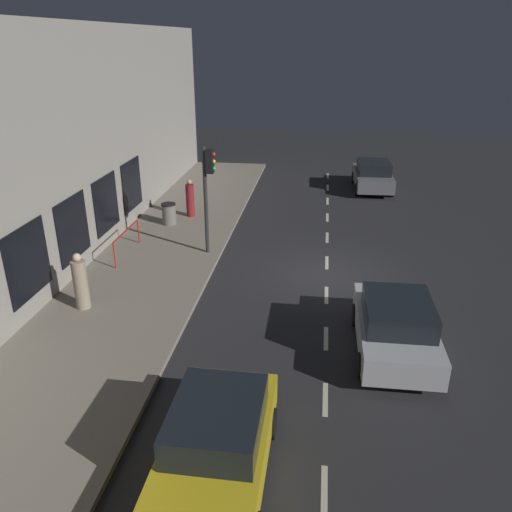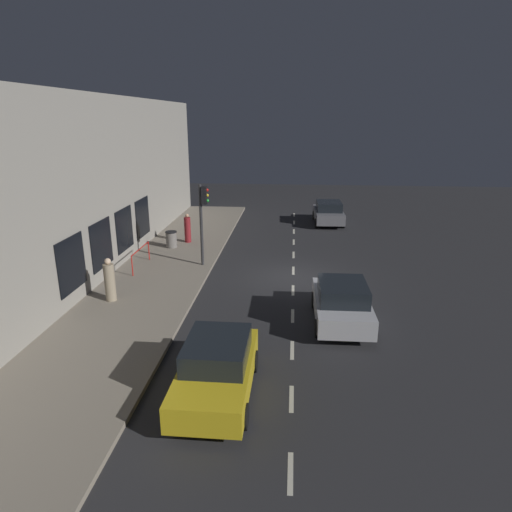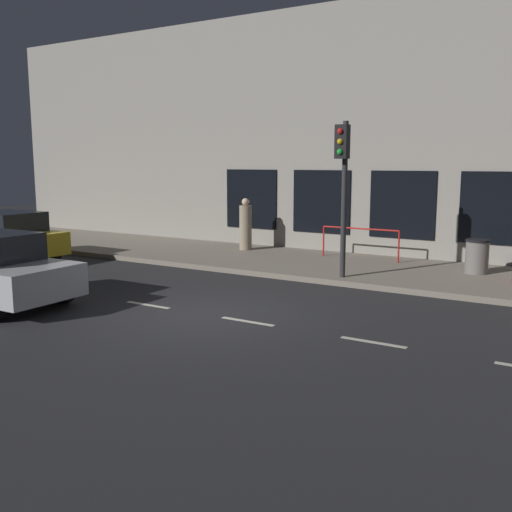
{
  "view_description": "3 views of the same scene",
  "coord_description": "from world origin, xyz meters",
  "px_view_note": "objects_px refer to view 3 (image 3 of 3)",
  "views": [
    {
      "loc": [
        0.34,
        16.39,
        7.63
      ],
      "look_at": [
        2.39,
        0.91,
        0.94
      ],
      "focal_mm": 35.81,
      "sensor_mm": 36.0,
      "label": 1
    },
    {
      "loc": [
        0.08,
        19.65,
        7.19
      ],
      "look_at": [
        1.67,
        0.94,
        1.31
      ],
      "focal_mm": 31.3,
      "sensor_mm": 36.0,
      "label": 2
    },
    {
      "loc": [
        -9.49,
        -6.96,
        3.12
      ],
      "look_at": [
        3.0,
        0.63,
        0.77
      ],
      "focal_mm": 40.99,
      "sensor_mm": 36.0,
      "label": 3
    }
  ],
  "objects_px": {
    "traffic_light": "(343,172)",
    "trash_bin": "(477,256)",
    "pedestrian_1": "(246,226)",
    "parked_car_0": "(4,237)"
  },
  "relations": [
    {
      "from": "parked_car_0",
      "to": "trash_bin",
      "type": "height_order",
      "value": "parked_car_0"
    },
    {
      "from": "traffic_light",
      "to": "pedestrian_1",
      "type": "bearing_deg",
      "value": 58.82
    },
    {
      "from": "parked_car_0",
      "to": "pedestrian_1",
      "type": "relative_size",
      "value": 2.33
    },
    {
      "from": "pedestrian_1",
      "to": "trash_bin",
      "type": "bearing_deg",
      "value": 66.7
    },
    {
      "from": "traffic_light",
      "to": "trash_bin",
      "type": "xyz_separation_m",
      "value": [
        2.46,
        -2.89,
        -2.27
      ]
    },
    {
      "from": "pedestrian_1",
      "to": "trash_bin",
      "type": "height_order",
      "value": "pedestrian_1"
    },
    {
      "from": "parked_car_0",
      "to": "trash_bin",
      "type": "xyz_separation_m",
      "value": [
        4.85,
        -13.34,
        -0.18
      ]
    },
    {
      "from": "parked_car_0",
      "to": "trash_bin",
      "type": "relative_size",
      "value": 4.45
    },
    {
      "from": "pedestrian_1",
      "to": "trash_bin",
      "type": "distance_m",
      "value": 7.65
    },
    {
      "from": "pedestrian_1",
      "to": "parked_car_0",
      "type": "bearing_deg",
      "value": -67.5
    }
  ]
}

